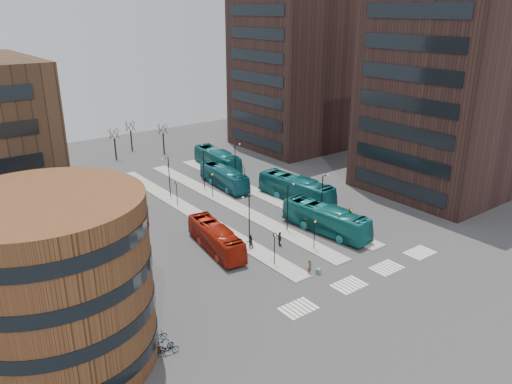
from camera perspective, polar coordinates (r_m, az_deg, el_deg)
ground at (r=51.60m, az=14.68°, el=-11.70°), size 160.00×160.00×0.00m
island_left at (r=69.56m, az=-7.07°, el=-2.46°), size 2.50×45.00×0.15m
island_mid at (r=72.50m, az=-2.99°, el=-1.37°), size 2.50×45.00×0.15m
island_right at (r=75.80m, az=0.75°, el=-0.36°), size 2.50×45.00×0.15m
suitcase at (r=54.41m, az=7.15°, el=-8.99°), size 0.52×0.44×0.60m
red_bus at (r=58.67m, az=-4.61°, el=-5.26°), size 4.14×11.30×3.08m
teal_bus_a at (r=63.60m, az=7.98°, el=-3.10°), size 4.20×12.75×3.49m
teal_bus_b at (r=79.28m, az=-3.67°, el=1.71°), size 3.51×11.68×3.21m
teal_bus_c at (r=73.41m, az=4.61°, el=0.34°), size 4.25×13.35×3.66m
teal_bus_d at (r=88.31m, az=-4.44°, el=3.73°), size 3.89×12.73×3.49m
traveller at (r=53.94m, az=6.16°, el=-8.52°), size 0.76×0.65×1.76m
commuter_a at (r=59.07m, az=-0.70°, el=-5.69°), size 1.00×0.86×1.80m
commuter_b at (r=59.91m, az=2.73°, el=-5.36°), size 0.74×1.10×1.74m
commuter_c at (r=64.11m, az=5.78°, el=-3.63°), size 1.23×1.35×1.82m
bicycle_near at (r=43.44m, az=-10.00°, el=-17.30°), size 1.87×0.93×0.94m
bicycle_mid at (r=43.85m, az=-10.37°, el=-16.90°), size 1.59×0.45×0.96m
bicycle_far at (r=44.86m, az=-11.22°, el=-15.99°), size 1.91×0.82×0.98m
crosswalk_stripes at (r=54.89m, az=12.56°, el=-9.42°), size 22.35×2.40×0.01m
round_building at (r=41.64m, az=-22.22°, el=-9.70°), size 15.16×15.16×14.00m
tower_near at (r=80.51m, az=21.14°, el=10.53°), size 20.12×20.00×30.00m
tower_far at (r=102.39m, az=4.57°, el=13.58°), size 20.12×20.00×30.00m
sign_poles at (r=66.14m, az=0.12°, el=-1.34°), size 12.45×22.12×3.65m
lamp_posts at (r=70.08m, az=-1.69°, el=0.93°), size 14.04×20.24×6.12m
bare_trees at (r=99.44m, az=-13.47°, el=5.70°), size 10.97×8.14×5.90m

